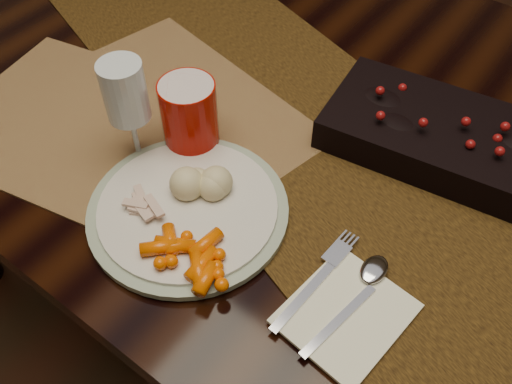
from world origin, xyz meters
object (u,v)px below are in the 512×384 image
Objects in this scene: mashed_potatoes at (202,184)px; napkin at (346,313)px; placemat_main at (166,114)px; red_cup at (190,116)px; baby_carrots at (197,245)px; centerpiece at (447,133)px; wine_glass at (130,114)px; dinner_plate at (188,209)px; dining_table at (316,245)px; turkey_shreds at (145,206)px.

mashed_potatoes reaches higher than napkin.
red_cup is at bearing -6.28° from placemat_main.
red_cup is (-0.14, 0.15, 0.03)m from baby_carrots.
napkin is at bearing -85.67° from centerpiece.
baby_carrots is 0.58× the size of wine_glass.
dinner_plate reaches higher than placemat_main.
red_cup reaches higher than placemat_main.
mashed_potatoes is at bearing -5.11° from wine_glass.
placemat_main is at bearing 161.46° from red_cup.
placemat_main is at bearing -143.50° from dining_table.
red_cup reaches higher than turkey_shreds.
mashed_potatoes is (0.17, -0.11, 0.04)m from placemat_main.
placemat_main is 0.21m from mashed_potatoes.
dinner_plate is (-0.23, -0.33, -0.03)m from centerpiece.
napkin is at bearing -5.85° from placemat_main.
red_cup is (-0.32, -0.22, 0.02)m from centerpiece.
centerpiece is 2.09× the size of wine_glass.
turkey_shreds is (-0.05, -0.07, -0.02)m from mashed_potatoes.
baby_carrots is at bearing -47.04° from red_cup.
turkey_shreds is 0.44× the size of napkin.
placemat_main is 0.29m from baby_carrots.
wine_glass is (-0.19, 0.09, 0.06)m from baby_carrots.
napkin is at bearing -6.48° from wine_glass.
wine_glass reaches higher than red_cup.
mashed_potatoes is at bearing -19.50° from placemat_main.
mashed_potatoes is at bearing 125.48° from baby_carrots.
napkin is (0.20, -0.30, 0.38)m from dining_table.
dining_table is at bearing 129.86° from napkin.
turkey_shreds is (0.12, -0.17, 0.02)m from placemat_main.
placemat_main is at bearing 168.56° from napkin.
centerpiece reaches higher than mashed_potatoes.
napkin is 0.36m from red_cup.
baby_carrots is at bearing -89.93° from dining_table.
baby_carrots is 0.67× the size of napkin.
napkin is (0.25, -0.03, -0.04)m from mashed_potatoes.
baby_carrots reaches higher than dinner_plate.
centerpiece is 4.12× the size of mashed_potatoes.
turkey_shreds is 0.15m from red_cup.
centerpiece is 2.43× the size of napkin.
turkey_shreds reaches higher than dinner_plate.
dining_table is at bearing 90.07° from baby_carrots.
napkin reaches higher than placemat_main.
dinner_plate is (-0.06, -0.30, 0.39)m from dining_table.
dining_table is at bearing 48.76° from placemat_main.
turkey_shreds is (-0.27, -0.36, -0.01)m from centerpiece.
wine_glass reaches higher than baby_carrots.
red_cup is at bearing 52.39° from wine_glass.
red_cup is (-0.09, 0.08, 0.02)m from mashed_potatoes.
dinner_plate is at bearing 141.38° from baby_carrots.
baby_carrots reaches higher than napkin.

